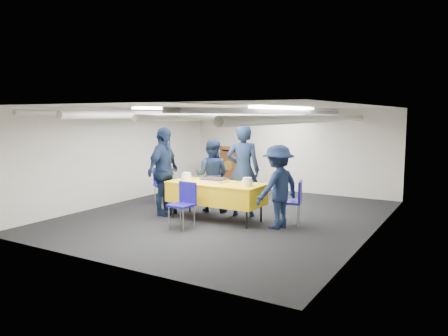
# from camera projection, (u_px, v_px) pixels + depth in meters

# --- Properties ---
(ground) EXTENTS (7.00, 7.00, 0.00)m
(ground) POSITION_uv_depth(u_px,v_px,m) (227.00, 216.00, 9.30)
(ground) COLOR black
(ground) RESTS_ON ground
(room_shell) EXTENTS (6.00, 7.00, 2.30)m
(room_shell) POSITION_uv_depth(u_px,v_px,m) (240.00, 130.00, 9.38)
(room_shell) COLOR silver
(room_shell) RESTS_ON ground
(serving_table) EXTENTS (1.98, 0.87, 0.77)m
(serving_table) POSITION_uv_depth(u_px,v_px,m) (216.00, 193.00, 8.89)
(serving_table) COLOR black
(serving_table) RESTS_ON ground
(sheet_cake) EXTENTS (0.50, 0.38, 0.09)m
(sheet_cake) POSITION_uv_depth(u_px,v_px,m) (214.00, 180.00, 8.90)
(sheet_cake) COLOR white
(sheet_cake) RESTS_ON serving_table
(plate_stack_left) EXTENTS (0.21, 0.21, 0.16)m
(plate_stack_left) POSITION_uv_depth(u_px,v_px,m) (187.00, 177.00, 9.16)
(plate_stack_left) COLOR white
(plate_stack_left) RESTS_ON serving_table
(plate_stack_right) EXTENTS (0.21, 0.21, 0.16)m
(plate_stack_right) POSITION_uv_depth(u_px,v_px,m) (247.00, 182.00, 8.43)
(plate_stack_right) COLOR white
(plate_stack_right) RESTS_ON serving_table
(podium) EXTENTS (0.62, 0.53, 1.25)m
(podium) POSITION_uv_depth(u_px,v_px,m) (232.00, 168.00, 12.64)
(podium) COLOR brown
(podium) RESTS_ON ground
(chair_near) EXTENTS (0.44, 0.44, 0.87)m
(chair_near) POSITION_uv_depth(u_px,v_px,m) (184.00, 200.00, 8.26)
(chair_near) COLOR gray
(chair_near) RESTS_ON ground
(chair_right) EXTENTS (0.52, 0.52, 0.87)m
(chair_right) POSITION_uv_depth(u_px,v_px,m) (294.00, 198.00, 8.48)
(chair_right) COLOR gray
(chair_right) RESTS_ON ground
(chair_left) EXTENTS (0.58, 0.58, 0.87)m
(chair_left) POSITION_uv_depth(u_px,v_px,m) (163.00, 182.00, 10.56)
(chair_left) COLOR gray
(chair_left) RESTS_ON ground
(sailor_a) EXTENTS (0.82, 0.67, 1.95)m
(sailor_a) POSITION_uv_depth(u_px,v_px,m) (243.00, 170.00, 9.20)
(sailor_a) COLOR #0D1932
(sailor_a) RESTS_ON ground
(sailor_b) EXTENTS (0.91, 0.79, 1.60)m
(sailor_b) POSITION_uv_depth(u_px,v_px,m) (212.00, 176.00, 9.65)
(sailor_b) COLOR #0D1932
(sailor_b) RESTS_ON ground
(sailor_c) EXTENTS (0.61, 1.16, 1.88)m
(sailor_c) POSITION_uv_depth(u_px,v_px,m) (164.00, 171.00, 9.29)
(sailor_c) COLOR #0D1932
(sailor_c) RESTS_ON ground
(sailor_d) EXTENTS (0.88, 1.16, 1.58)m
(sailor_d) POSITION_uv_depth(u_px,v_px,m) (278.00, 187.00, 8.22)
(sailor_d) COLOR #0D1932
(sailor_d) RESTS_ON ground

